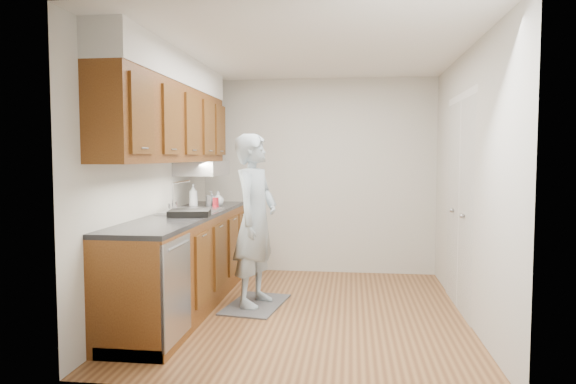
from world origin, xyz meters
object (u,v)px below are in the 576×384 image
at_px(dish_rack, 190,213).
at_px(soap_bottle_b, 212,198).
at_px(soap_bottle_c, 218,199).
at_px(soda_can, 216,203).
at_px(person, 255,208).
at_px(steel_can, 209,201).
at_px(soap_bottle_a, 193,196).

bearing_deg(dish_rack, soap_bottle_b, 84.01).
bearing_deg(soap_bottle_c, soda_can, -79.97).
relative_size(person, steel_can, 15.55).
distance_m(soda_can, dish_rack, 0.70).
xyz_separation_m(soap_bottle_c, dish_rack, (-0.01, -0.99, -0.06)).
height_order(person, dish_rack, person).
bearing_deg(soap_bottle_a, person, -31.79).
xyz_separation_m(person, soda_can, (-0.50, 0.36, 0.01)).
relative_size(soap_bottle_a, dish_rack, 0.69).
bearing_deg(dish_rack, steel_can, 84.60).
bearing_deg(soap_bottle_a, soap_bottle_c, 32.32).
height_order(soap_bottle_a, soap_bottle_c, soap_bottle_a).
distance_m(person, dish_rack, 0.66).
bearing_deg(soap_bottle_b, dish_rack, -85.59).
bearing_deg(person, soda_can, 68.53).
bearing_deg(soda_can, soap_bottle_b, 111.70).
height_order(soap_bottle_a, dish_rack, soap_bottle_a).
xyz_separation_m(person, soap_bottle_b, (-0.65, 0.73, 0.04)).
xyz_separation_m(soap_bottle_b, soap_bottle_c, (0.10, -0.08, 0.00)).
relative_size(soap_bottle_b, soda_can, 1.38).
bearing_deg(soap_bottle_b, soap_bottle_c, -40.56).
distance_m(soda_can, steel_can, 0.30).
relative_size(soap_bottle_b, dish_rack, 0.44).
xyz_separation_m(person, soap_bottle_a, (-0.79, 0.49, 0.08)).
relative_size(soap_bottle_c, steel_can, 1.38).
bearing_deg(person, soap_bottle_b, 55.66).
bearing_deg(soap_bottle_a, steel_can, 40.42).
relative_size(soap_bottle_a, soap_bottle_c, 1.51).
distance_m(soap_bottle_b, soap_bottle_c, 0.13).
xyz_separation_m(soap_bottle_a, soap_bottle_b, (0.14, 0.23, -0.05)).
xyz_separation_m(soap_bottle_b, dish_rack, (0.08, -1.07, -0.05)).
bearing_deg(person, soap_bottle_a, 72.04).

